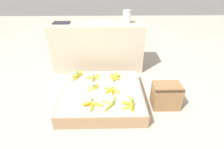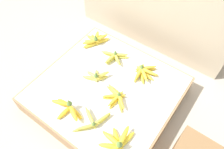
# 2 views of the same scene
# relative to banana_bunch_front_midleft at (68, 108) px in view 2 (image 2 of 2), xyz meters

# --- Properties ---
(ground_plane) EXTENTS (10.00, 10.00, 0.00)m
(ground_plane) POSITION_rel_banana_bunch_front_midleft_xyz_m (0.10, 0.30, -0.19)
(ground_plane) COLOR #A89E8E
(display_platform) EXTENTS (0.97, 0.94, 0.16)m
(display_platform) POSITION_rel_banana_bunch_front_midleft_xyz_m (0.10, 0.30, -0.11)
(display_platform) COLOR #997551
(display_platform) RESTS_ON ground_plane
(banana_bunch_front_midleft) EXTENTS (0.25, 0.14, 0.11)m
(banana_bunch_front_midleft) POSITION_rel_banana_bunch_front_midleft_xyz_m (0.00, 0.00, 0.00)
(banana_bunch_front_midleft) COLOR gold
(banana_bunch_front_midleft) RESTS_ON display_platform
(banana_bunch_front_midright) EXTENTS (0.18, 0.25, 0.08)m
(banana_bunch_front_midright) POSITION_rel_banana_bunch_front_midleft_xyz_m (0.19, 0.02, -0.01)
(banana_bunch_front_midright) COLOR gold
(banana_bunch_front_midright) RESTS_ON display_platform
(banana_bunch_front_right) EXTENTS (0.17, 0.27, 0.11)m
(banana_bunch_front_right) POSITION_rel_banana_bunch_front_midleft_xyz_m (0.40, -0.00, -0.00)
(banana_bunch_front_right) COLOR yellow
(banana_bunch_front_right) RESTS_ON display_platform
(banana_bunch_middle_midleft) EXTENTS (0.17, 0.16, 0.10)m
(banana_bunch_middle_midleft) POSITION_rel_banana_bunch_front_midleft_xyz_m (-0.01, 0.32, -0.00)
(banana_bunch_middle_midleft) COLOR #DBCC4C
(banana_bunch_middle_midleft) RESTS_ON display_platform
(banana_bunch_middle_midright) EXTENTS (0.23, 0.17, 0.08)m
(banana_bunch_middle_midright) POSITION_rel_banana_bunch_front_midleft_xyz_m (0.21, 0.26, -0.01)
(banana_bunch_middle_midright) COLOR gold
(banana_bunch_middle_midright) RESTS_ON display_platform
(banana_bunch_back_left) EXTENTS (0.18, 0.23, 0.11)m
(banana_bunch_back_left) POSITION_rel_banana_bunch_front_midleft_xyz_m (-0.26, 0.61, -0.00)
(banana_bunch_back_left) COLOR gold
(banana_bunch_back_left) RESTS_ON display_platform
(banana_bunch_back_midleft) EXTENTS (0.22, 0.19, 0.09)m
(banana_bunch_back_midleft) POSITION_rel_banana_bunch_front_midleft_xyz_m (-0.02, 0.56, -0.01)
(banana_bunch_back_midleft) COLOR gold
(banana_bunch_back_midleft) RESTS_ON display_platform
(banana_bunch_back_midright) EXTENTS (0.18, 0.22, 0.09)m
(banana_bunch_back_midright) POSITION_rel_banana_bunch_front_midleft_xyz_m (0.25, 0.57, -0.01)
(banana_bunch_back_midright) COLOR gold
(banana_bunch_back_midright) RESTS_ON display_platform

